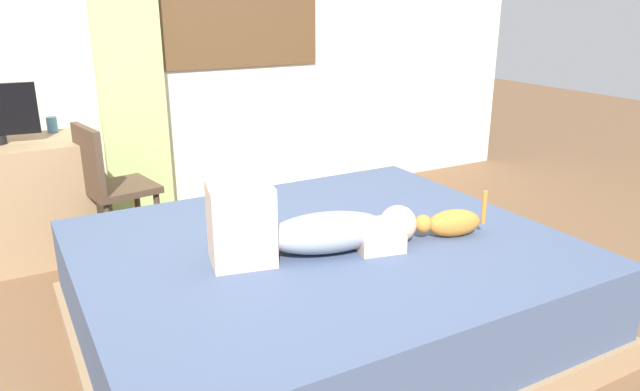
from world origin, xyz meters
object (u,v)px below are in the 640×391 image
(bed, at_px, (322,290))
(cat, at_px, (450,223))
(person_lying, at_px, (306,229))
(chair_by_desk, at_px, (109,183))
(desk, at_px, (10,204))
(cup, at_px, (52,125))

(bed, xyz_separation_m, cat, (0.55, -0.23, 0.31))
(person_lying, distance_m, chair_by_desk, 1.55)
(desk, relative_size, chair_by_desk, 1.05)
(cup, bearing_deg, chair_by_desk, -67.12)
(cup, bearing_deg, desk, -147.45)
(desk, bearing_deg, person_lying, -58.00)
(person_lying, relative_size, chair_by_desk, 1.09)
(bed, height_order, chair_by_desk, chair_by_desk)
(cup, bearing_deg, bed, -64.25)
(bed, height_order, desk, desk)
(cat, height_order, desk, desk)
(bed, relative_size, person_lying, 2.32)
(bed, xyz_separation_m, chair_by_desk, (-0.69, 1.36, 0.27))
(cat, relative_size, chair_by_desk, 0.41)
(cat, bearing_deg, cup, 124.67)
(person_lying, bearing_deg, bed, 30.59)
(cat, xyz_separation_m, desk, (-1.77, 1.92, -0.19))
(bed, distance_m, cat, 0.68)
(bed, relative_size, cat, 6.25)
(bed, distance_m, cup, 2.16)
(bed, bearing_deg, cup, 115.75)
(cat, bearing_deg, desk, 132.76)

